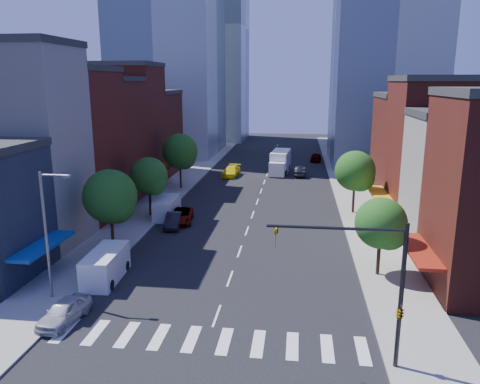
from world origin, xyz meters
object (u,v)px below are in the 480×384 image
(parked_car_rear, at_px, (171,207))
(box_truck, at_px, (280,163))
(traffic_car_oncoming, at_px, (300,171))
(cargo_van_near, at_px, (105,266))
(parked_car_front, at_px, (64,311))
(parked_car_third, at_px, (181,216))
(traffic_car_far, at_px, (316,157))
(cargo_van_far, at_px, (167,208))
(pedestrian_far, at_px, (93,268))
(parked_car_second, at_px, (174,220))
(taxi, at_px, (231,171))

(parked_car_rear, relative_size, box_truck, 0.55)
(parked_car_rear, height_order, traffic_car_oncoming, traffic_car_oncoming)
(cargo_van_near, distance_m, traffic_car_oncoming, 45.35)
(parked_car_front, distance_m, parked_car_third, 22.25)
(traffic_car_far, bearing_deg, cargo_van_far, 70.68)
(box_truck, height_order, pedestrian_far, box_truck)
(parked_car_second, xyz_separation_m, traffic_car_oncoming, (13.21, 28.93, 0.05))
(parked_car_second, height_order, cargo_van_near, cargo_van_near)
(parked_car_front, relative_size, cargo_van_near, 0.77)
(taxi, bearing_deg, parked_car_rear, -94.38)
(parked_car_front, relative_size, parked_car_second, 0.97)
(pedestrian_far, bearing_deg, traffic_car_oncoming, -168.13)
(taxi, relative_size, traffic_car_oncoming, 1.17)
(taxi, bearing_deg, parked_car_front, -89.21)
(traffic_car_far, bearing_deg, taxi, 53.88)
(parked_car_front, bearing_deg, taxi, 92.72)
(parked_car_third, bearing_deg, cargo_van_near, -105.24)
(parked_car_third, distance_m, taxi, 25.78)
(parked_car_third, xyz_separation_m, box_truck, (9.55, 29.75, 0.98))
(taxi, height_order, traffic_car_oncoming, taxi)
(traffic_car_far, distance_m, box_truck, 13.89)
(cargo_van_near, bearing_deg, parked_car_second, 80.13)
(parked_car_second, height_order, parked_car_third, parked_car_second)
(box_truck, bearing_deg, taxi, -147.37)
(parked_car_rear, height_order, cargo_van_near, cargo_van_near)
(taxi, distance_m, traffic_car_far, 21.55)
(cargo_van_far, xyz_separation_m, pedestrian_far, (-1.00, -17.20, -0.11))
(parked_car_rear, height_order, traffic_car_far, traffic_car_far)
(parked_car_second, distance_m, taxi, 27.55)
(parked_car_third, distance_m, parked_car_rear, 3.85)
(parked_car_second, bearing_deg, parked_car_third, 72.42)
(traffic_car_oncoming, bearing_deg, pedestrian_far, 70.54)
(parked_car_third, distance_m, traffic_car_far, 44.98)
(parked_car_front, height_order, box_truck, box_truck)
(parked_car_rear, xyz_separation_m, traffic_car_far, (17.90, 38.78, 0.07))
(parked_car_third, bearing_deg, taxi, 77.86)
(parked_car_third, relative_size, traffic_car_oncoming, 1.10)
(parked_car_second, height_order, traffic_car_far, traffic_car_far)
(traffic_car_far, bearing_deg, box_truck, 67.23)
(cargo_van_far, relative_size, traffic_car_oncoming, 1.09)
(parked_car_second, relative_size, pedestrian_far, 2.68)
(cargo_van_far, bearing_deg, parked_car_front, -91.36)
(cargo_van_far, xyz_separation_m, box_truck, (11.54, 28.22, 0.61))
(parked_car_second, height_order, traffic_car_oncoming, traffic_car_oncoming)
(parked_car_front, relative_size, traffic_car_oncoming, 0.90)
(parked_car_second, xyz_separation_m, cargo_van_far, (-1.67, 3.28, 0.36))
(parked_car_front, xyz_separation_m, pedestrian_far, (-1.00, 6.49, 0.25))
(cargo_van_far, relative_size, traffic_car_far, 1.10)
(parked_car_third, distance_m, cargo_van_far, 2.54)
(box_truck, bearing_deg, cargo_van_near, -99.35)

